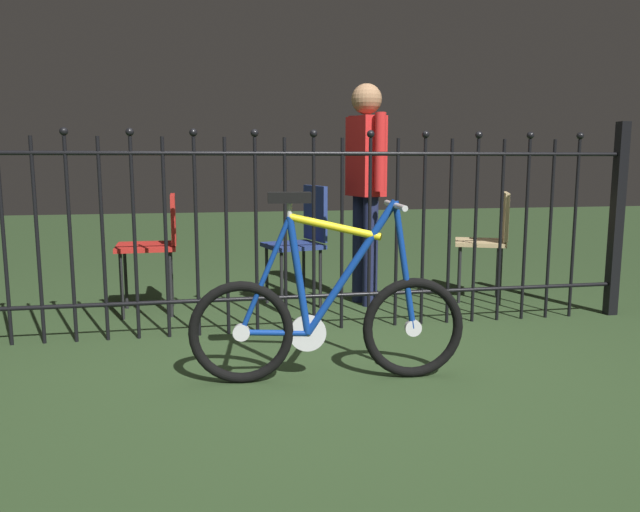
# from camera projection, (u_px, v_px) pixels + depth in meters

# --- Properties ---
(ground_plane) EXTENTS (20.00, 20.00, 0.00)m
(ground_plane) POSITION_uv_depth(u_px,v_px,m) (335.00, 366.00, 3.20)
(ground_plane) COLOR #283C1F
(iron_fence) EXTENTS (4.31, 0.07, 1.32)m
(iron_fence) POSITION_uv_depth(u_px,v_px,m) (300.00, 227.00, 3.78)
(iron_fence) COLOR black
(iron_fence) RESTS_ON ground
(bicycle) EXTENTS (1.33, 0.40, 0.91)m
(bicycle) POSITION_uv_depth(u_px,v_px,m) (328.00, 318.00, 2.95)
(bicycle) COLOR black
(bicycle) RESTS_ON ground
(chair_tan) EXTENTS (0.48, 0.48, 0.83)m
(chair_tan) POSITION_uv_depth(u_px,v_px,m) (491.00, 235.00, 4.64)
(chair_tan) COLOR black
(chair_tan) RESTS_ON ground
(chair_red) EXTENTS (0.42, 0.41, 0.83)m
(chair_red) POSITION_uv_depth(u_px,v_px,m) (157.00, 239.00, 4.27)
(chair_red) COLOR black
(chair_red) RESTS_ON ground
(chair_navy) EXTENTS (0.46, 0.46, 0.88)m
(chair_navy) POSITION_uv_depth(u_px,v_px,m) (303.00, 234.00, 4.50)
(chair_navy) COLOR black
(chair_navy) RESTS_ON ground
(person_visitor) EXTENTS (0.25, 0.46, 1.60)m
(person_visitor) POSITION_uv_depth(u_px,v_px,m) (366.00, 175.00, 4.46)
(person_visitor) COLOR #191E3F
(person_visitor) RESTS_ON ground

